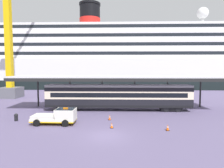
{
  "coord_description": "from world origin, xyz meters",
  "views": [
    {
      "loc": [
        1.14,
        -18.81,
        6.52
      ],
      "look_at": [
        0.4,
        8.61,
        4.5
      ],
      "focal_mm": 31.36,
      "sensor_mm": 36.0,
      "label": 1
    }
  ],
  "objects_px": {
    "service_truck": "(58,116)",
    "traffic_cone_near": "(168,128)",
    "cruise_ship": "(81,60)",
    "train_carriage": "(118,96)",
    "traffic_cone_mid": "(110,117)",
    "dockside_crane": "(10,30)",
    "traffic_cone_far": "(112,125)",
    "quay_bollard": "(16,117)"
  },
  "relations": [
    {
      "from": "service_truck",
      "to": "traffic_cone_near",
      "type": "relative_size",
      "value": 7.87
    },
    {
      "from": "cruise_ship",
      "to": "train_carriage",
      "type": "xyz_separation_m",
      "value": [
        14.24,
        -44.38,
        -7.93
      ]
    },
    {
      "from": "train_carriage",
      "to": "traffic_cone_mid",
      "type": "relative_size",
      "value": 32.82
    },
    {
      "from": "dockside_crane",
      "to": "traffic_cone_near",
      "type": "bearing_deg",
      "value": -38.67
    },
    {
      "from": "dockside_crane",
      "to": "traffic_cone_mid",
      "type": "bearing_deg",
      "value": -39.95
    },
    {
      "from": "cruise_ship",
      "to": "traffic_cone_far",
      "type": "relative_size",
      "value": 273.95
    },
    {
      "from": "dockside_crane",
      "to": "service_truck",
      "type": "bearing_deg",
      "value": -51.39
    },
    {
      "from": "train_carriage",
      "to": "dockside_crane",
      "type": "height_order",
      "value": "dockside_crane"
    },
    {
      "from": "service_truck",
      "to": "traffic_cone_mid",
      "type": "distance_m",
      "value": 6.48
    },
    {
      "from": "dockside_crane",
      "to": "quay_bollard",
      "type": "bearing_deg",
      "value": -60.47
    },
    {
      "from": "service_truck",
      "to": "dockside_crane",
      "type": "xyz_separation_m",
      "value": [
        -17.4,
        21.79,
        14.56
      ]
    },
    {
      "from": "train_carriage",
      "to": "traffic_cone_near",
      "type": "distance_m",
      "value": 11.82
    },
    {
      "from": "train_carriage",
      "to": "quay_bollard",
      "type": "height_order",
      "value": "train_carriage"
    },
    {
      "from": "traffic_cone_mid",
      "to": "quay_bollard",
      "type": "relative_size",
      "value": 0.73
    },
    {
      "from": "cruise_ship",
      "to": "quay_bollard",
      "type": "xyz_separation_m",
      "value": [
        1.18,
        -51.34,
        -9.73
      ]
    },
    {
      "from": "train_carriage",
      "to": "traffic_cone_near",
      "type": "height_order",
      "value": "train_carriage"
    },
    {
      "from": "quay_bollard",
      "to": "traffic_cone_near",
      "type": "bearing_deg",
      "value": -10.71
    },
    {
      "from": "train_carriage",
      "to": "traffic_cone_mid",
      "type": "distance_m",
      "value": 6.58
    },
    {
      "from": "cruise_ship",
      "to": "traffic_cone_far",
      "type": "height_order",
      "value": "cruise_ship"
    },
    {
      "from": "cruise_ship",
      "to": "traffic_cone_mid",
      "type": "distance_m",
      "value": 53.15
    },
    {
      "from": "traffic_cone_near",
      "to": "service_truck",
      "type": "bearing_deg",
      "value": 170.31
    },
    {
      "from": "service_truck",
      "to": "traffic_cone_mid",
      "type": "bearing_deg",
      "value": 19.13
    },
    {
      "from": "cruise_ship",
      "to": "service_truck",
      "type": "height_order",
      "value": "cruise_ship"
    },
    {
      "from": "cruise_ship",
      "to": "quay_bollard",
      "type": "distance_m",
      "value": 52.27
    },
    {
      "from": "service_truck",
      "to": "dockside_crane",
      "type": "relative_size",
      "value": 0.1
    },
    {
      "from": "service_truck",
      "to": "traffic_cone_near",
      "type": "bearing_deg",
      "value": -9.69
    },
    {
      "from": "service_truck",
      "to": "traffic_cone_far",
      "type": "height_order",
      "value": "service_truck"
    },
    {
      "from": "traffic_cone_near",
      "to": "quay_bollard",
      "type": "bearing_deg",
      "value": 169.29
    },
    {
      "from": "traffic_cone_far",
      "to": "train_carriage",
      "type": "bearing_deg",
      "value": 85.33
    },
    {
      "from": "cruise_ship",
      "to": "dockside_crane",
      "type": "height_order",
      "value": "dockside_crane"
    },
    {
      "from": "cruise_ship",
      "to": "dockside_crane",
      "type": "relative_size",
      "value": 3.21
    },
    {
      "from": "dockside_crane",
      "to": "train_carriage",
      "type": "bearing_deg",
      "value": -28.72
    },
    {
      "from": "cruise_ship",
      "to": "service_truck",
      "type": "bearing_deg",
      "value": -82.44
    },
    {
      "from": "traffic_cone_far",
      "to": "dockside_crane",
      "type": "relative_size",
      "value": 0.01
    },
    {
      "from": "service_truck",
      "to": "quay_bollard",
      "type": "distance_m",
      "value": 5.98
    },
    {
      "from": "traffic_cone_mid",
      "to": "traffic_cone_far",
      "type": "distance_m",
      "value": 3.55
    },
    {
      "from": "traffic_cone_near",
      "to": "traffic_cone_mid",
      "type": "distance_m",
      "value": 7.68
    },
    {
      "from": "service_truck",
      "to": "dockside_crane",
      "type": "distance_m",
      "value": 31.46
    },
    {
      "from": "train_carriage",
      "to": "traffic_cone_near",
      "type": "xyz_separation_m",
      "value": [
        5.24,
        -10.41,
        -1.98
      ]
    },
    {
      "from": "traffic_cone_near",
      "to": "train_carriage",
      "type": "bearing_deg",
      "value": 116.69
    },
    {
      "from": "service_truck",
      "to": "traffic_cone_mid",
      "type": "xyz_separation_m",
      "value": [
        6.09,
        2.11,
        -0.65
      ]
    },
    {
      "from": "cruise_ship",
      "to": "traffic_cone_far",
      "type": "xyz_separation_m",
      "value": [
        13.44,
        -54.08,
        -9.95
      ]
    }
  ]
}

